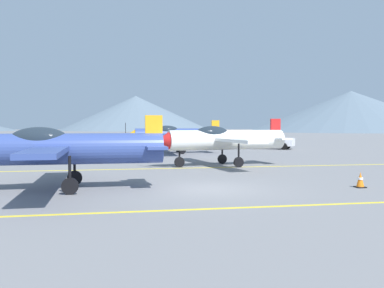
% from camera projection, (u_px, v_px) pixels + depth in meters
% --- Properties ---
extents(ground_plane, '(400.00, 400.00, 0.00)m').
position_uv_depth(ground_plane, '(205.00, 189.00, 15.60)').
color(ground_plane, slate).
extents(apron_line_near, '(80.00, 0.16, 0.01)m').
position_uv_depth(apron_line_near, '(233.00, 208.00, 12.06)').
color(apron_line_near, yellow).
rests_on(apron_line_near, ground_plane).
extents(apron_line_far, '(80.00, 0.16, 0.01)m').
position_uv_depth(apron_line_far, '(175.00, 168.00, 23.00)').
color(apron_line_far, yellow).
rests_on(apron_line_far, ground_plane).
extents(airplane_near, '(7.86, 9.06, 2.72)m').
position_uv_depth(airplane_near, '(57.00, 148.00, 15.32)').
color(airplane_near, '#33478C').
rests_on(airplane_near, ground_plane).
extents(airplane_mid, '(7.96, 9.11, 2.72)m').
position_uv_depth(airplane_mid, '(222.00, 139.00, 24.37)').
color(airplane_mid, white).
rests_on(airplane_mid, ground_plane).
extents(airplane_far, '(7.86, 9.07, 2.72)m').
position_uv_depth(airplane_far, '(174.00, 135.00, 35.03)').
color(airplane_far, '#33478C').
rests_on(airplane_far, ground_plane).
extents(car_sedan, '(4.57, 3.89, 1.62)m').
position_uv_depth(car_sedan, '(271.00, 140.00, 41.25)').
color(car_sedan, white).
rests_on(car_sedan, ground_plane).
extents(traffic_cone_front, '(0.36, 0.36, 0.59)m').
position_uv_depth(traffic_cone_front, '(360.00, 180.00, 15.98)').
color(traffic_cone_front, black).
rests_on(traffic_cone_front, ground_plane).
extents(hill_centerleft, '(60.52, 60.52, 13.90)m').
position_uv_depth(hill_centerleft, '(136.00, 113.00, 171.44)').
color(hill_centerleft, slate).
rests_on(hill_centerleft, ground_plane).
extents(hill_centerright, '(69.98, 69.98, 13.93)m').
position_uv_depth(hill_centerright, '(351.00, 111.00, 146.25)').
color(hill_centerright, slate).
rests_on(hill_centerright, ground_plane).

